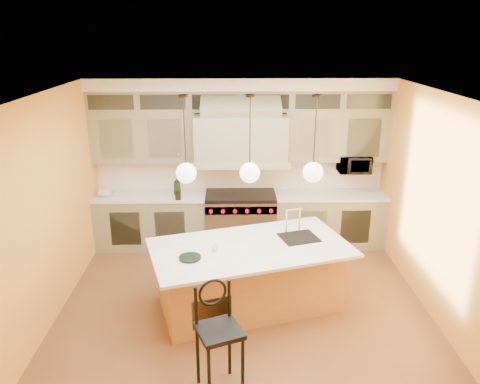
{
  "coord_description": "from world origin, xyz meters",
  "views": [
    {
      "loc": [
        -0.17,
        -5.43,
        3.62
      ],
      "look_at": [
        -0.04,
        0.7,
        1.49
      ],
      "focal_mm": 35.0,
      "sensor_mm": 36.0,
      "label": 1
    }
  ],
  "objects_px": {
    "range": "(241,219)",
    "counter_stool": "(218,331)",
    "kitchen_island": "(249,275)",
    "microwave": "(354,164)"
  },
  "relations": [
    {
      "from": "range",
      "to": "counter_stool",
      "type": "distance_m",
      "value": 3.53
    },
    {
      "from": "kitchen_island",
      "to": "counter_stool",
      "type": "distance_m",
      "value": 1.64
    },
    {
      "from": "range",
      "to": "microwave",
      "type": "relative_size",
      "value": 2.21
    },
    {
      "from": "kitchen_island",
      "to": "microwave",
      "type": "height_order",
      "value": "microwave"
    },
    {
      "from": "counter_stool",
      "to": "microwave",
      "type": "bearing_deg",
      "value": 36.38
    },
    {
      "from": "counter_stool",
      "to": "microwave",
      "type": "distance_m",
      "value": 4.33
    },
    {
      "from": "kitchen_island",
      "to": "microwave",
      "type": "xyz_separation_m",
      "value": [
        1.87,
        2.04,
        0.98
      ]
    },
    {
      "from": "kitchen_island",
      "to": "counter_stool",
      "type": "xyz_separation_m",
      "value": [
        -0.38,
        -1.58,
        0.23
      ]
    },
    {
      "from": "kitchen_island",
      "to": "microwave",
      "type": "distance_m",
      "value": 2.94
    },
    {
      "from": "range",
      "to": "microwave",
      "type": "xyz_separation_m",
      "value": [
        1.95,
        0.11,
        0.96
      ]
    }
  ]
}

